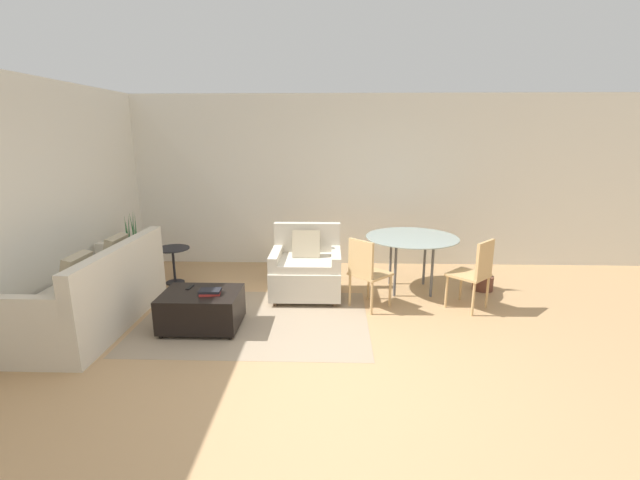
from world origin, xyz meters
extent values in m
plane|color=tan|center=(0.00, 0.00, 0.00)|extent=(20.00, 20.00, 0.00)
cube|color=silver|center=(0.00, 3.36, 1.38)|extent=(12.00, 0.06, 2.75)
cube|color=silver|center=(-3.17, 1.50, 1.38)|extent=(0.06, 12.00, 2.75)
cube|color=gray|center=(-0.82, 1.00, 0.00)|extent=(2.65, 1.85, 0.00)
cube|color=brown|center=(-0.82, 0.27, 0.00)|extent=(2.60, 0.06, 0.00)
cube|color=brown|center=(-0.82, 0.48, 0.00)|extent=(2.60, 0.06, 0.00)
cube|color=brown|center=(-0.82, 0.69, 0.00)|extent=(2.60, 0.06, 0.00)
cube|color=brown|center=(-0.82, 0.89, 0.00)|extent=(2.60, 0.06, 0.00)
cube|color=brown|center=(-0.82, 1.10, 0.00)|extent=(2.60, 0.06, 0.00)
cube|color=brown|center=(-0.82, 1.30, 0.00)|extent=(2.60, 0.06, 0.00)
cube|color=brown|center=(-0.82, 1.51, 0.00)|extent=(2.60, 0.06, 0.00)
cube|color=brown|center=(-0.82, 1.72, 0.00)|extent=(2.60, 0.06, 0.00)
cube|color=beige|center=(-2.65, 0.84, 0.23)|extent=(0.89, 2.05, 0.46)
cube|color=beige|center=(-2.28, 0.84, 0.70)|extent=(0.14, 2.05, 0.48)
cube|color=beige|center=(-2.65, 1.80, 0.59)|extent=(0.82, 0.12, 0.26)
cube|color=beige|center=(-2.65, -0.13, 0.59)|extent=(0.82, 0.12, 0.26)
cube|color=tan|center=(-2.57, 1.30, 0.74)|extent=(0.19, 0.40, 0.41)
cube|color=tan|center=(-2.57, 0.48, 0.74)|extent=(0.19, 0.40, 0.41)
cube|color=beige|center=(-0.26, 1.80, 0.25)|extent=(0.92, 0.84, 0.37)
cube|color=beige|center=(-0.26, 1.76, 0.48)|extent=(0.68, 0.72, 0.10)
cube|color=beige|center=(-0.27, 2.15, 0.69)|extent=(0.92, 0.13, 0.51)
cube|color=beige|center=(-0.66, 1.79, 0.53)|extent=(0.13, 0.77, 0.20)
cube|color=beige|center=(0.13, 1.80, 0.53)|extent=(0.13, 0.77, 0.20)
cylinder|color=brown|center=(-0.64, 1.45, 0.03)|extent=(0.05, 0.05, 0.06)
cylinder|color=brown|center=(0.12, 1.46, 0.03)|extent=(0.05, 0.05, 0.06)
cylinder|color=brown|center=(-0.65, 2.13, 0.03)|extent=(0.05, 0.05, 0.06)
cylinder|color=brown|center=(0.11, 2.14, 0.03)|extent=(0.05, 0.05, 0.06)
cube|color=tan|center=(-0.27, 1.90, 0.70)|extent=(0.37, 0.21, 0.38)
cube|color=black|center=(-1.38, 0.80, 0.23)|extent=(0.86, 0.64, 0.38)
cylinder|color=black|center=(-1.76, 0.52, 0.02)|extent=(0.04, 0.04, 0.04)
cylinder|color=black|center=(-1.00, 0.52, 0.02)|extent=(0.04, 0.04, 0.04)
cylinder|color=black|center=(-1.76, 1.07, 0.02)|extent=(0.04, 0.04, 0.04)
cylinder|color=black|center=(-1.00, 1.07, 0.02)|extent=(0.04, 0.04, 0.04)
cube|color=#B72D28|center=(-1.26, 0.75, 0.43)|extent=(0.24, 0.20, 0.02)
cube|color=black|center=(-1.26, 0.75, 0.46)|extent=(0.24, 0.17, 0.03)
cube|color=black|center=(-1.55, 0.94, 0.43)|extent=(0.06, 0.15, 0.01)
cylinder|color=maroon|center=(-2.83, 2.31, 0.13)|extent=(0.40, 0.40, 0.25)
cylinder|color=black|center=(-2.83, 2.31, 0.24)|extent=(0.37, 0.37, 0.02)
cone|color=#286033|center=(-2.77, 2.31, 0.56)|extent=(0.05, 0.09, 0.62)
cone|color=#286033|center=(-2.79, 2.35, 0.65)|extent=(0.11, 0.12, 0.79)
cone|color=#286033|center=(-2.85, 2.39, 0.66)|extent=(0.11, 0.06, 0.83)
cone|color=#286033|center=(-2.90, 2.36, 0.62)|extent=(0.07, 0.09, 0.74)
cone|color=#286033|center=(-2.89, 2.27, 0.63)|extent=(0.08, 0.09, 0.76)
cone|color=#286033|center=(-2.85, 2.24, 0.60)|extent=(0.07, 0.05, 0.70)
cone|color=#286033|center=(-2.76, 2.23, 0.66)|extent=(0.09, 0.09, 0.83)
cylinder|color=black|center=(-2.23, 2.26, 0.52)|extent=(0.48, 0.48, 0.02)
cylinder|color=black|center=(-2.23, 2.26, 0.27)|extent=(0.04, 0.04, 0.50)
cylinder|color=black|center=(-2.23, 2.26, 0.01)|extent=(0.26, 0.26, 0.02)
cylinder|color=#8C9E99|center=(1.17, 2.08, 0.76)|extent=(1.25, 1.25, 0.01)
cylinder|color=#59595B|center=(0.93, 1.83, 0.38)|extent=(0.04, 0.04, 0.76)
cylinder|color=#59595B|center=(1.42, 1.83, 0.38)|extent=(0.04, 0.04, 0.76)
cylinder|color=#59595B|center=(0.93, 2.32, 0.38)|extent=(0.04, 0.04, 0.76)
cylinder|color=#59595B|center=(1.42, 2.32, 0.38)|extent=(0.04, 0.04, 0.76)
cube|color=tan|center=(0.57, 1.47, 0.43)|extent=(0.59, 0.59, 0.03)
cube|color=tan|center=(0.43, 1.34, 0.68)|extent=(0.29, 0.29, 0.45)
cylinder|color=tan|center=(0.82, 1.47, 0.21)|extent=(0.03, 0.03, 0.42)
cylinder|color=tan|center=(0.57, 1.72, 0.21)|extent=(0.03, 0.03, 0.42)
cylinder|color=tan|center=(0.57, 1.21, 0.21)|extent=(0.03, 0.03, 0.42)
cylinder|color=tan|center=(0.31, 1.47, 0.21)|extent=(0.03, 0.03, 0.42)
cube|color=tan|center=(1.78, 1.47, 0.43)|extent=(0.59, 0.59, 0.03)
cube|color=tan|center=(1.91, 1.34, 0.68)|extent=(0.29, 0.29, 0.45)
cylinder|color=tan|center=(1.78, 1.72, 0.21)|extent=(0.03, 0.03, 0.42)
cylinder|color=tan|center=(1.53, 1.47, 0.21)|extent=(0.03, 0.03, 0.42)
cylinder|color=tan|center=(2.03, 1.47, 0.21)|extent=(0.03, 0.03, 0.42)
cylinder|color=tan|center=(1.78, 1.21, 0.21)|extent=(0.03, 0.03, 0.42)
cylinder|color=brown|center=(2.21, 2.12, 0.10)|extent=(0.28, 0.28, 0.20)
cylinder|color=black|center=(2.21, 2.12, 0.19)|extent=(0.26, 0.26, 0.02)
cone|color=#286033|center=(2.27, 2.12, 0.43)|extent=(0.05, 0.08, 0.47)
cone|color=#286033|center=(2.22, 2.14, 0.40)|extent=(0.08, 0.06, 0.39)
cone|color=#286033|center=(2.18, 2.14, 0.37)|extent=(0.07, 0.08, 0.34)
cone|color=#286033|center=(2.17, 2.10, 0.42)|extent=(0.06, 0.07, 0.43)
cone|color=#286033|center=(2.22, 2.09, 0.46)|extent=(0.12, 0.07, 0.51)
camera|label=1|loc=(0.10, -3.63, 2.14)|focal=24.00mm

